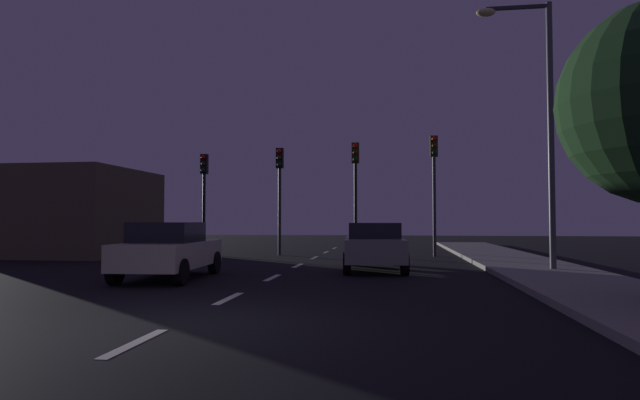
% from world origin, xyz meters
% --- Properties ---
extents(ground_plane, '(80.00, 80.00, 0.00)m').
position_xyz_m(ground_plane, '(0.00, 7.00, 0.00)').
color(ground_plane, black).
extents(sidewalk_curb_right, '(3.00, 40.00, 0.15)m').
position_xyz_m(sidewalk_curb_right, '(7.50, 7.00, 0.07)').
color(sidewalk_curb_right, gray).
rests_on(sidewalk_curb_right, ground_plane).
extents(lane_stripe_nearest, '(0.16, 1.60, 0.01)m').
position_xyz_m(lane_stripe_nearest, '(0.00, -1.20, 0.00)').
color(lane_stripe_nearest, silver).
rests_on(lane_stripe_nearest, ground_plane).
extents(lane_stripe_second, '(0.16, 1.60, 0.01)m').
position_xyz_m(lane_stripe_second, '(0.00, 2.60, 0.00)').
color(lane_stripe_second, silver).
rests_on(lane_stripe_second, ground_plane).
extents(lane_stripe_third, '(0.16, 1.60, 0.01)m').
position_xyz_m(lane_stripe_third, '(0.00, 6.40, 0.00)').
color(lane_stripe_third, silver).
rests_on(lane_stripe_third, ground_plane).
extents(lane_stripe_fourth, '(0.16, 1.60, 0.01)m').
position_xyz_m(lane_stripe_fourth, '(0.00, 10.20, 0.00)').
color(lane_stripe_fourth, silver).
rests_on(lane_stripe_fourth, ground_plane).
extents(lane_stripe_fifth, '(0.16, 1.60, 0.01)m').
position_xyz_m(lane_stripe_fifth, '(0.00, 14.00, 0.00)').
color(lane_stripe_fifth, silver).
rests_on(lane_stripe_fifth, ground_plane).
extents(lane_stripe_sixth, '(0.16, 1.60, 0.01)m').
position_xyz_m(lane_stripe_sixth, '(0.00, 17.80, 0.00)').
color(lane_stripe_sixth, silver).
rests_on(lane_stripe_sixth, ground_plane).
extents(lane_stripe_seventh, '(0.16, 1.60, 0.01)m').
position_xyz_m(lane_stripe_seventh, '(0.00, 21.60, 0.00)').
color(lane_stripe_seventh, silver).
rests_on(lane_stripe_seventh, ground_plane).
extents(traffic_signal_far_left, '(0.32, 0.38, 4.56)m').
position_xyz_m(traffic_signal_far_left, '(-5.29, 15.40, 3.21)').
color(traffic_signal_far_left, black).
rests_on(traffic_signal_far_left, ground_plane).
extents(traffic_signal_center_left, '(0.32, 0.38, 4.77)m').
position_xyz_m(traffic_signal_center_left, '(-1.78, 15.40, 3.35)').
color(traffic_signal_center_left, '#2D2D30').
rests_on(traffic_signal_center_left, ground_plane).
extents(traffic_signal_center_right, '(0.32, 0.38, 4.95)m').
position_xyz_m(traffic_signal_center_right, '(1.61, 15.40, 3.46)').
color(traffic_signal_center_right, black).
rests_on(traffic_signal_center_right, ground_plane).
extents(traffic_signal_far_right, '(0.32, 0.38, 5.18)m').
position_xyz_m(traffic_signal_far_right, '(4.98, 15.40, 3.61)').
color(traffic_signal_far_right, '#2D2D30').
rests_on(traffic_signal_far_right, ground_plane).
extents(car_stopped_ahead, '(2.10, 4.42, 1.47)m').
position_xyz_m(car_stopped_ahead, '(2.63, 9.00, 0.76)').
color(car_stopped_ahead, gray).
rests_on(car_stopped_ahead, ground_plane).
extents(car_adjacent_lane, '(2.04, 4.03, 1.49)m').
position_xyz_m(car_adjacent_lane, '(-2.65, 5.74, 0.76)').
color(car_adjacent_lane, beige).
rests_on(car_adjacent_lane, ground_plane).
extents(street_lamp_right, '(2.17, 0.36, 7.96)m').
position_xyz_m(street_lamp_right, '(7.48, 8.51, 4.76)').
color(street_lamp_right, '#4C4C51').
rests_on(street_lamp_right, ground_plane).
extents(storefront_left, '(5.69, 6.11, 3.78)m').
position_xyz_m(storefront_left, '(-10.85, 14.13, 1.89)').
color(storefront_left, brown).
rests_on(storefront_left, ground_plane).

